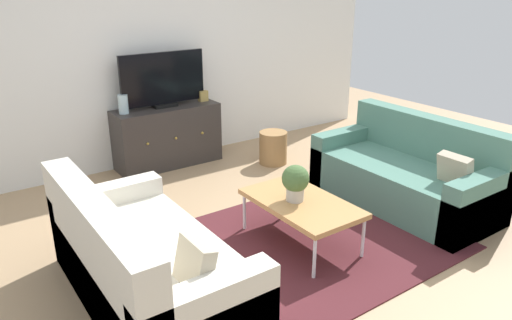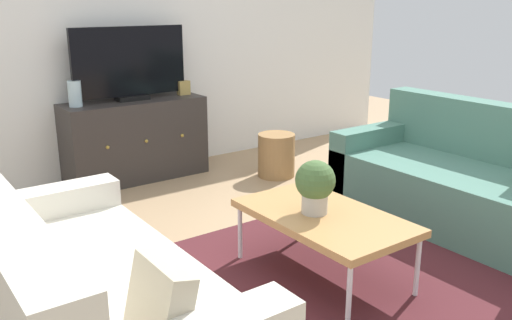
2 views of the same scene
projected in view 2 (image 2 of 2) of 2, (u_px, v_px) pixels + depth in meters
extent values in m
plane|color=tan|center=(308.00, 269.00, 3.32)|extent=(10.00, 10.00, 0.00)
cube|color=white|center=(125.00, 26.00, 4.92)|extent=(6.40, 0.12, 2.70)
cube|color=#4C1E23|center=(325.00, 278.00, 3.21)|extent=(2.50, 1.90, 0.01)
cube|color=beige|center=(95.00, 319.00, 2.42)|extent=(0.89, 1.80, 0.43)
cube|color=beige|center=(6.00, 301.00, 2.17)|extent=(0.20, 1.80, 0.86)
cube|color=beige|center=(41.00, 241.00, 3.03)|extent=(0.89, 0.18, 0.58)
cube|color=#B2A58C|center=(159.00, 304.00, 1.91)|extent=(0.17, 0.30, 0.32)
cube|color=#4C7A6B|center=(459.00, 196.00, 3.95)|extent=(0.89, 1.80, 0.43)
cube|color=#4C7A6B|center=(489.00, 160.00, 4.08)|extent=(0.20, 1.80, 0.86)
cube|color=#4C7A6B|center=(374.00, 160.00, 4.56)|extent=(0.89, 0.18, 0.58)
cube|color=#B7844C|center=(324.00, 217.00, 3.13)|extent=(0.60, 1.02, 0.04)
cylinder|color=silver|center=(349.00, 297.00, 2.67)|extent=(0.03, 0.03, 0.36)
cylinder|color=silver|center=(417.00, 267.00, 2.97)|extent=(0.03, 0.03, 0.36)
cylinder|color=silver|center=(240.00, 233.00, 3.41)|extent=(0.03, 0.03, 0.36)
cylinder|color=silver|center=(304.00, 214.00, 3.70)|extent=(0.03, 0.03, 0.36)
cylinder|color=#B7B2A8|center=(314.00, 204.00, 3.12)|extent=(0.15, 0.15, 0.11)
sphere|color=#426033|center=(315.00, 180.00, 3.08)|extent=(0.23, 0.23, 0.23)
cube|color=#332D2B|center=(136.00, 140.00, 4.94)|extent=(1.26, 0.44, 0.72)
sphere|color=#B79338|center=(108.00, 147.00, 4.55)|extent=(0.03, 0.03, 0.03)
sphere|color=#B79338|center=(146.00, 141.00, 4.74)|extent=(0.03, 0.03, 0.03)
sphere|color=#B79338|center=(182.00, 135.00, 4.94)|extent=(0.03, 0.03, 0.03)
cube|color=black|center=(132.00, 98.00, 4.84)|extent=(0.28, 0.16, 0.04)
cube|color=black|center=(130.00, 61.00, 4.75)|extent=(1.03, 0.04, 0.60)
cylinder|color=silver|center=(75.00, 94.00, 4.52)|extent=(0.11, 0.11, 0.22)
cube|color=tan|center=(184.00, 88.00, 5.10)|extent=(0.11, 0.07, 0.13)
cylinder|color=#9E7547|center=(276.00, 155.00, 5.04)|extent=(0.34, 0.34, 0.40)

